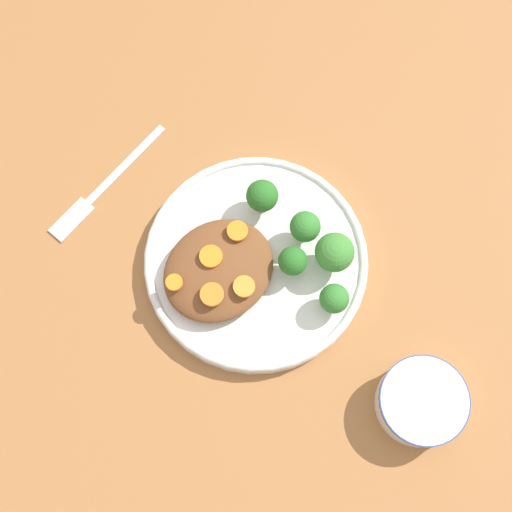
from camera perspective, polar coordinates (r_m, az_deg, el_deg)
ground_plane at (r=0.88m, az=0.00°, el=-0.69°), size 4.00×4.00×0.00m
plate at (r=0.87m, az=0.00°, el=-0.43°), size 0.27×0.27×0.03m
dip_bowl at (r=0.84m, az=13.08°, el=-11.29°), size 0.10×0.10×0.05m
stew_mound at (r=0.84m, az=-3.02°, el=-1.13°), size 0.14×0.12×0.03m
broccoli_floret_0 at (r=0.84m, az=3.95°, el=2.32°), size 0.04×0.04×0.05m
broccoli_floret_1 at (r=0.86m, az=0.50°, el=4.79°), size 0.04×0.04×0.05m
broccoli_floret_2 at (r=0.83m, az=2.95°, el=-0.43°), size 0.03×0.03×0.05m
broccoli_floret_3 at (r=0.83m, az=6.26°, el=-3.45°), size 0.03×0.03×0.05m
broccoli_floret_4 at (r=0.83m, az=6.29°, el=0.25°), size 0.05×0.05×0.06m
carrot_slice_0 at (r=0.83m, az=-3.63°, el=-0.03°), size 0.03×0.03×0.01m
carrot_slice_1 at (r=0.84m, az=-1.52°, el=1.99°), size 0.02×0.02×0.00m
carrot_slice_2 at (r=0.82m, az=-0.96°, el=-2.45°), size 0.03×0.03×0.01m
carrot_slice_3 at (r=0.82m, az=-6.56°, el=-2.12°), size 0.02×0.02×0.01m
carrot_slice_4 at (r=0.81m, az=-3.54°, el=-3.09°), size 0.03×0.03×0.01m
fork at (r=0.93m, az=-12.49°, el=5.06°), size 0.20×0.04×0.01m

